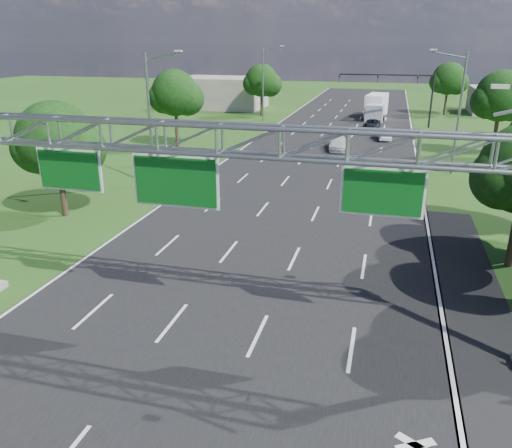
% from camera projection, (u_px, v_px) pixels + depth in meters
% --- Properties ---
extents(ground, '(220.00, 220.00, 0.00)m').
position_uv_depth(ground, '(298.00, 197.00, 36.60)').
color(ground, '#284615').
rests_on(ground, ground).
extents(road, '(18.00, 180.00, 0.02)m').
position_uv_depth(road, '(298.00, 197.00, 36.60)').
color(road, black).
rests_on(road, ground).
extents(road_flare, '(3.00, 30.00, 0.02)m').
position_uv_depth(road_flare, '(480.00, 332.00, 19.63)').
color(road_flare, black).
rests_on(road_flare, ground).
extents(sign_gantry, '(23.50, 1.00, 9.56)m').
position_uv_depth(sign_gantry, '(222.00, 156.00, 17.81)').
color(sign_gantry, gray).
rests_on(sign_gantry, ground).
extents(traffic_signal, '(12.21, 0.24, 7.00)m').
position_uv_depth(traffic_signal, '(405.00, 87.00, 64.74)').
color(traffic_signal, black).
rests_on(traffic_signal, ground).
extents(streetlight_l_near, '(2.97, 0.22, 10.16)m').
position_uv_depth(streetlight_l_near, '(152.00, 114.00, 37.40)').
color(streetlight_l_near, gray).
rests_on(streetlight_l_near, ground).
extents(streetlight_l_far, '(2.97, 0.22, 10.16)m').
position_uv_depth(streetlight_l_far, '(264.00, 80.00, 69.14)').
color(streetlight_l_far, gray).
rests_on(streetlight_l_far, ground).
extents(streetlight_r_mid, '(2.97, 0.22, 10.16)m').
position_uv_depth(streetlight_r_mid, '(457.00, 108.00, 41.01)').
color(streetlight_r_mid, gray).
rests_on(streetlight_r_mid, ground).
extents(tree_verge_la, '(5.76, 4.80, 7.40)m').
position_uv_depth(tree_verge_la, '(57.00, 143.00, 31.10)').
color(tree_verge_la, '#2D2116').
rests_on(tree_verge_la, ground).
extents(tree_verge_lb, '(5.76, 4.80, 8.06)m').
position_uv_depth(tree_verge_lb, '(176.00, 95.00, 52.21)').
color(tree_verge_lb, '#2D2116').
rests_on(tree_verge_lb, ground).
extents(tree_verge_lc, '(5.76, 4.80, 7.62)m').
position_uv_depth(tree_verge_lc, '(262.00, 82.00, 74.30)').
color(tree_verge_lc, '#2D2116').
rests_on(tree_verge_lc, ground).
extents(tree_verge_rd, '(5.76, 4.80, 8.28)m').
position_uv_depth(tree_verge_rd, '(502.00, 99.00, 47.13)').
color(tree_verge_rd, '#2D2116').
rests_on(tree_verge_rd, ground).
extents(tree_verge_re, '(5.76, 4.80, 7.84)m').
position_uv_depth(tree_verge_re, '(449.00, 80.00, 74.96)').
color(tree_verge_re, '#2D2116').
rests_on(tree_verge_re, ground).
extents(building_left, '(14.00, 10.00, 5.00)m').
position_uv_depth(building_left, '(222.00, 93.00, 84.57)').
color(building_left, gray).
rests_on(building_left, ground).
extents(building_right, '(12.00, 9.00, 4.00)m').
position_uv_depth(building_right, '(512.00, 101.00, 77.26)').
color(building_right, gray).
rests_on(building_right, ground).
extents(car_queue_a, '(2.54, 5.01, 1.39)m').
position_uv_depth(car_queue_a, '(338.00, 143.00, 52.14)').
color(car_queue_a, silver).
rests_on(car_queue_a, ground).
extents(car_queue_b, '(2.15, 4.19, 1.13)m').
position_uv_depth(car_queue_b, '(372.00, 124.00, 65.06)').
color(car_queue_b, black).
rests_on(car_queue_b, ground).
extents(car_queue_d, '(1.76, 3.97, 1.27)m').
position_uv_depth(car_queue_d, '(384.00, 134.00, 57.48)').
color(car_queue_d, silver).
rests_on(car_queue_d, ground).
extents(box_truck, '(3.29, 9.07, 3.34)m').
position_uv_depth(box_truck, '(376.00, 107.00, 73.43)').
color(box_truck, white).
rests_on(box_truck, ground).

